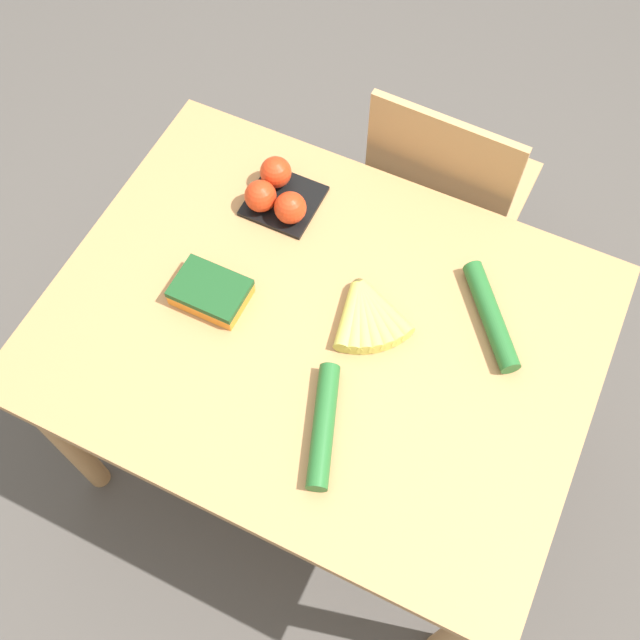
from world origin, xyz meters
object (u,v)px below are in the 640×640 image
(tomato_pack, at_px, (277,193))
(cucumber_far, at_px, (491,316))
(chair, at_px, (443,198))
(cucumber_near, at_px, (324,426))
(carrot_bag, at_px, (211,291))
(banana_bunch, at_px, (367,315))

(tomato_pack, bearing_deg, cucumber_far, -8.23)
(chair, bearing_deg, cucumber_near, 93.74)
(carrot_bag, bearing_deg, tomato_pack, 87.08)
(tomato_pack, bearing_deg, carrot_bag, -92.92)
(banana_bunch, distance_m, cucumber_far, 0.27)
(banana_bunch, xyz_separation_m, tomato_pack, (-0.32, 0.19, 0.02))
(chair, bearing_deg, cucumber_far, 119.85)
(tomato_pack, xyz_separation_m, cucumber_near, (0.34, -0.47, -0.02))
(cucumber_near, bearing_deg, banana_bunch, 94.92)
(banana_bunch, relative_size, cucumber_far, 0.77)
(chair, distance_m, banana_bunch, 0.64)
(banana_bunch, height_order, cucumber_far, cucumber_far)
(chair, height_order, cucumber_far, chair)
(carrot_bag, bearing_deg, chair, 63.98)
(chair, xyz_separation_m, cucumber_far, (0.25, -0.47, 0.28))
(carrot_bag, height_order, cucumber_near, carrot_bag)
(carrot_bag, distance_m, cucumber_near, 0.40)
(tomato_pack, height_order, carrot_bag, tomato_pack)
(chair, distance_m, cucumber_near, 0.90)
(chair, relative_size, carrot_bag, 5.70)
(banana_bunch, distance_m, cucumber_near, 0.27)
(chair, relative_size, banana_bunch, 5.13)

